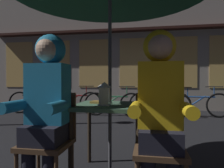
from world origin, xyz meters
The scene contains 13 objects.
cafe_table centered at (0.00, 0.00, 0.64)m, with size 0.72×0.72×0.74m.
lantern centered at (-0.03, -0.12, 0.86)m, with size 0.11×0.11×0.23m.
chair_left centered at (-0.48, -0.37, 0.49)m, with size 0.40×0.40×0.87m.
chair_right centered at (0.48, -0.37, 0.49)m, with size 0.40×0.40×0.87m.
person_left_hooded centered at (-0.48, -0.43, 0.85)m, with size 0.45×0.56×1.40m.
person_right_hooded centered at (0.48, -0.43, 0.85)m, with size 0.45×0.56×1.40m.
shopfront_building centered at (-0.77, 5.40, 3.09)m, with size 10.00×0.93×6.20m.
bicycle_nearest centered at (-2.96, 3.71, 0.35)m, with size 1.66×0.35×0.84m.
bicycle_second centered at (-1.80, 3.77, 0.35)m, with size 1.66×0.34×0.84m.
bicycle_third centered at (-0.58, 3.61, 0.35)m, with size 1.68×0.09×0.84m.
bicycle_fourth centered at (0.68, 3.73, 0.35)m, with size 1.67×0.29×0.84m.
bicycle_fifth centered at (1.74, 3.86, 0.35)m, with size 1.68×0.14×0.84m.
book centered at (-0.12, 0.09, 0.75)m, with size 0.20×0.14×0.02m, color olive.
Camera 1 is at (0.39, -2.11, 0.98)m, focal length 33.42 mm.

